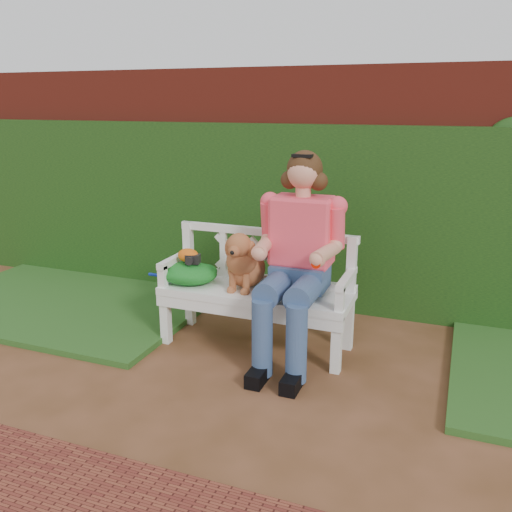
% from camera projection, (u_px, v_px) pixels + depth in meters
% --- Properties ---
extents(ground, '(60.00, 60.00, 0.00)m').
position_uv_depth(ground, '(275.00, 392.00, 3.67)').
color(ground, '#503018').
extents(brick_wall, '(10.00, 0.30, 2.20)m').
position_uv_depth(brick_wall, '(343.00, 189.00, 5.07)').
color(brick_wall, maroon).
rests_on(brick_wall, ground).
extents(ivy_hedge, '(10.00, 0.18, 1.70)m').
position_uv_depth(ivy_hedge, '(336.00, 220.00, 4.94)').
color(ivy_hedge, '#295817').
rests_on(ivy_hedge, ground).
extents(grass_left, '(2.60, 2.00, 0.05)m').
position_uv_depth(grass_left, '(74.00, 300.00, 5.30)').
color(grass_left, '#204C17').
rests_on(grass_left, ground).
extents(garden_bench, '(1.59, 0.64, 0.48)m').
position_uv_depth(garden_bench, '(256.00, 318.00, 4.30)').
color(garden_bench, white).
rests_on(garden_bench, ground).
extents(seated_woman, '(0.69, 0.92, 1.61)m').
position_uv_depth(seated_woman, '(300.00, 254.00, 4.00)').
color(seated_woman, '#DC3C67').
rests_on(seated_woman, ground).
extents(dog, '(0.39, 0.48, 0.47)m').
position_uv_depth(dog, '(245.00, 259.00, 4.21)').
color(dog, '#96502F').
rests_on(dog, garden_bench).
extents(tennis_racket, '(0.61, 0.44, 0.03)m').
position_uv_depth(tennis_racket, '(187.00, 279.00, 4.43)').
color(tennis_racket, white).
rests_on(tennis_racket, garden_bench).
extents(green_bag, '(0.52, 0.43, 0.16)m').
position_uv_depth(green_bag, '(188.00, 273.00, 4.37)').
color(green_bag, '#18751A').
rests_on(green_bag, garden_bench).
extents(camera_item, '(0.12, 0.10, 0.07)m').
position_uv_depth(camera_item, '(193.00, 259.00, 4.33)').
color(camera_item, black).
rests_on(camera_item, green_bag).
extents(baseball_glove, '(0.22, 0.19, 0.11)m').
position_uv_depth(baseball_glove, '(188.00, 255.00, 4.36)').
color(baseball_glove, '#E15E11').
rests_on(baseball_glove, green_bag).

